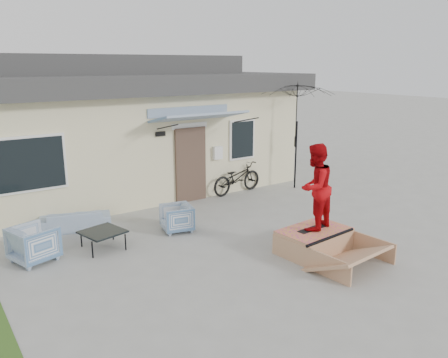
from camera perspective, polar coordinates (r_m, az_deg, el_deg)
ground at (r=9.07m, az=5.00°, el=-10.60°), size 90.00×90.00×0.00m
house at (r=15.35m, az=-14.31°, el=6.88°), size 10.80×8.49×4.10m
loveseat at (r=11.26m, az=-18.19°, el=-4.52°), size 1.67×0.93×0.63m
armchair_left at (r=9.77m, az=-22.79°, el=-7.30°), size 0.93×0.96×0.80m
armchair_right at (r=10.66m, az=-5.97°, el=-4.73°), size 0.76×0.80×0.69m
coffee_table at (r=10.01m, az=-14.94°, el=-7.37°), size 0.95×0.95×0.39m
bicycle at (r=13.63m, az=1.63°, el=0.59°), size 1.86×0.81×1.15m
patio_umbrella at (r=14.15m, az=9.11°, el=5.76°), size 2.60×2.47×2.20m
skate_ramp at (r=9.69m, az=11.22°, el=-7.60°), size 1.59×2.03×0.48m
skateboard at (r=9.63m, az=11.07°, el=-6.08°), size 0.77×0.25×0.05m
skater at (r=9.35m, az=11.34°, el=-0.83°), size 1.01×0.87×1.78m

